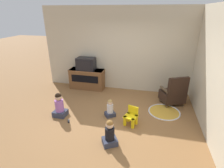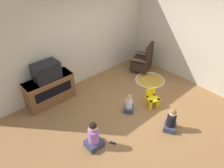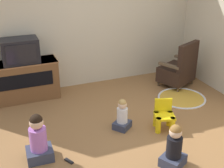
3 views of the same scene
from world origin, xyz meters
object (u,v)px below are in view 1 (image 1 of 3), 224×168
Objects in this scene: black_armchair at (173,94)px; tv_cabinet at (87,79)px; child_watching_right at (110,134)px; yellow_kid_chair at (131,118)px; child_watching_center at (59,106)px; television at (86,64)px; remote_control at (69,121)px; child_watching_left at (110,109)px.

tv_cabinet is at bearing -35.54° from black_armchair.
black_armchair reaches higher than child_watching_right.
child_watching_center reaches higher than yellow_kid_chair.
television is at bearing 90.05° from child_watching_right.
child_watching_center is 4.50× the size of remote_control.
child_watching_right reaches higher than remote_control.
yellow_kid_chair is at bearing -59.62° from child_watching_left.
tv_cabinet is 2.11m from child_watching_left.
yellow_kid_chair is (1.90, -1.90, -0.19)m from tv_cabinet.
child_watching_left is (1.28, -1.66, -0.16)m from tv_cabinet.
child_watching_right is at bearing -60.53° from television.
black_armchair reaches higher than remote_control.
tv_cabinet is 8.34× the size of remote_control.
child_watching_right is at bearing -60.69° from tv_cabinet.
black_armchair is 2.06m from child_watching_left.
child_watching_left is at bearing 14.55° from child_watching_center.
black_armchair is 2.64m from child_watching_right.
remote_control is at bearing -82.73° from television.
child_watching_center is at bearing 124.51° from child_watching_right.
black_armchair is (3.03, -0.55, -0.60)m from television.
television is 2.78m from yellow_kid_chair.
child_watching_right is at bearing -93.86° from yellow_kid_chair.
child_watching_right is (1.54, -2.75, -0.12)m from tv_cabinet.
television is 0.94× the size of child_watching_center.
remote_control is at bearing 5.28° from black_armchair.
child_watching_center is 0.50m from remote_control.
yellow_kid_chair is 0.77× the size of child_watching_right.
television is 4.22× the size of remote_control.
child_watching_right is at bearing -141.72° from remote_control.
child_watching_center is at bearing -92.13° from tv_cabinet.
tv_cabinet is at bearing 89.78° from child_watching_left.
yellow_kid_chair is at bearing 3.73° from child_watching_center.
remote_control is (0.27, -2.17, -0.37)m from tv_cabinet.
yellow_kid_chair is (-1.13, -1.34, -0.16)m from black_armchair.
remote_control is (-1.62, -0.27, -0.18)m from yellow_kid_chair.
black_armchair is 1.86× the size of child_watching_left.
tv_cabinet reaches higher than remote_control.
black_armchair reaches higher than child_watching_center.
tv_cabinet is at bearing 153.82° from yellow_kid_chair.
black_armchair is (3.03, -0.56, -0.03)m from tv_cabinet.
remote_control is at bearing 126.09° from child_watching_right.
remote_control is (-1.27, 0.58, -0.25)m from child_watching_right.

